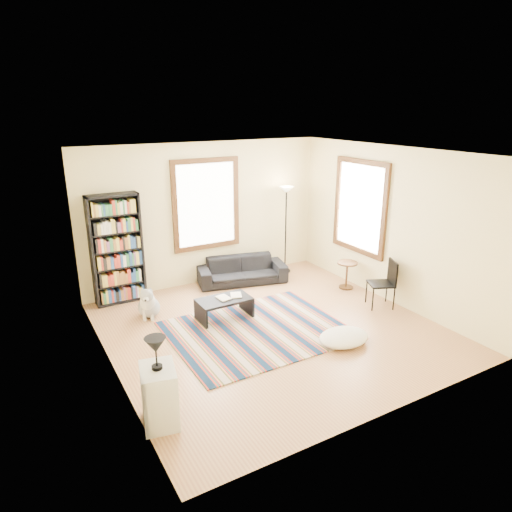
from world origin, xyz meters
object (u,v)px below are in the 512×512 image
bookshelf (117,250)px  folding_chair (381,284)px  coffee_table (224,309)px  side_table (347,275)px  white_cabinet (159,396)px  sofa (242,270)px  floor_cushion (344,337)px  floor_lamp (286,230)px  dog (149,301)px

bookshelf → folding_chair: (3.98, -2.54, -0.57)m
coffee_table → side_table: bearing=0.5°
white_cabinet → folding_chair: bearing=26.6°
sofa → white_cabinet: white_cabinet is taller
coffee_table → white_cabinet: 2.74m
sofa → white_cabinet: 4.43m
side_table → floor_cushion: bearing=-131.4°
bookshelf → floor_cushion: bookshelf is taller
floor_lamp → side_table: (0.53, -1.40, -0.66)m
side_table → folding_chair: folding_chair is taller
sofa → side_table: bearing=-24.7°
coffee_table → white_cabinet: size_ratio=1.29×
floor_cushion → white_cabinet: bearing=-172.8°
white_cabinet → side_table: bearing=37.3°
sofa → dog: dog is taller
sofa → dog: 2.22m
white_cabinet → coffee_table: bearing=61.2°
floor_lamp → dog: 3.39m
bookshelf → white_cabinet: (-0.47, -3.65, -0.65)m
sofa → floor_lamp: size_ratio=0.96×
coffee_table → floor_lamp: (2.16, 1.43, 0.75)m
sofa → side_table: 2.10m
white_cabinet → dog: bearing=87.8°
dog → folding_chair: bearing=-0.7°
folding_chair → dog: bearing=-179.1°
bookshelf → coffee_table: size_ratio=2.22×
sofa → floor_lamp: floor_lamp is taller
side_table → dog: dog is taller
side_table → sofa: bearing=141.6°
coffee_table → floor_lamp: bearing=33.4°
floor_lamp → folding_chair: 2.47m
coffee_table → side_table: 2.69m
bookshelf → side_table: (4.03, -1.57, -0.73)m
sofa → bookshelf: bearing=-172.7°
sofa → coffee_table: sofa is taller
coffee_table → side_table: side_table is taller
side_table → white_cabinet: 4.96m
coffee_table → folding_chair: size_ratio=1.05×
coffee_table → floor_cushion: size_ratio=1.11×
sofa → bookshelf: bookshelf is taller
side_table → dog: 3.84m
bookshelf → floor_lamp: bookshelf is taller
sofa → floor_lamp: 1.31m
bookshelf → dog: (0.25, -0.89, -0.71)m
folding_chair → side_table: bearing=111.9°
sofa → floor_cushion: (0.15, -3.00, -0.16)m
floor_lamp → folding_chair: bearing=-78.6°
coffee_table → dog: dog is taller
bookshelf → dog: bearing=-74.1°
side_table → white_cabinet: size_ratio=0.77×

